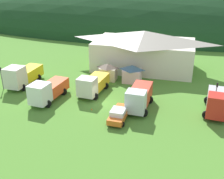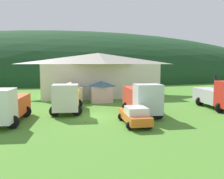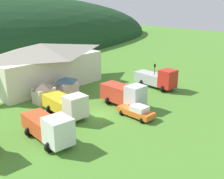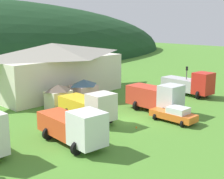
{
  "view_description": "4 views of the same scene",
  "coord_description": "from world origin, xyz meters",
  "px_view_note": "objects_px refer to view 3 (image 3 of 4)",
  "views": [
    {
      "loc": [
        10.17,
        -33.87,
        17.58
      ],
      "look_at": [
        0.96,
        0.5,
        2.03
      ],
      "focal_mm": 44.72,
      "sensor_mm": 36.0,
      "label": 1
    },
    {
      "loc": [
        -3.05,
        -23.79,
        5.3
      ],
      "look_at": [
        2.69,
        4.08,
        2.28
      ],
      "focal_mm": 38.42,
      "sensor_mm": 36.0,
      "label": 2
    },
    {
      "loc": [
        -22.73,
        -24.09,
        14.5
      ],
      "look_at": [
        3.31,
        0.46,
        2.63
      ],
      "focal_mm": 45.05,
      "sensor_mm": 36.0,
      "label": 3
    },
    {
      "loc": [
        -24.44,
        -21.17,
        10.33
      ],
      "look_at": [
        1.03,
        2.92,
        2.73
      ],
      "focal_mm": 51.49,
      "sensor_mm": 36.0,
      "label": 4
    }
  ],
  "objects_px": {
    "depot_building": "(42,64)",
    "play_shed_cream": "(44,93)",
    "traffic_light_east": "(154,73)",
    "heavy_rig_white": "(49,127)",
    "service_pickup_orange": "(137,111)",
    "play_shed_pink": "(66,86)",
    "traffic_cone_near_pickup": "(104,124)",
    "crane_truck_red": "(158,78)",
    "tow_truck_silver": "(124,94)",
    "heavy_rig_striped": "(67,104)"
  },
  "relations": [
    {
      "from": "crane_truck_red",
      "to": "traffic_cone_near_pickup",
      "type": "distance_m",
      "value": 16.46
    },
    {
      "from": "depot_building",
      "to": "play_shed_cream",
      "type": "height_order",
      "value": "depot_building"
    },
    {
      "from": "play_shed_cream",
      "to": "heavy_rig_striped",
      "type": "relative_size",
      "value": 0.42
    },
    {
      "from": "heavy_rig_striped",
      "to": "crane_truck_red",
      "type": "height_order",
      "value": "crane_truck_red"
    },
    {
      "from": "play_shed_pink",
      "to": "heavy_rig_white",
      "type": "height_order",
      "value": "heavy_rig_white"
    },
    {
      "from": "play_shed_pink",
      "to": "traffic_cone_near_pickup",
      "type": "bearing_deg",
      "value": -106.08
    },
    {
      "from": "depot_building",
      "to": "service_pickup_orange",
      "type": "bearing_deg",
      "value": -89.37
    },
    {
      "from": "depot_building",
      "to": "tow_truck_silver",
      "type": "xyz_separation_m",
      "value": [
        2.08,
        -16.68,
        -1.92
      ]
    },
    {
      "from": "depot_building",
      "to": "heavy_rig_white",
      "type": "relative_size",
      "value": 2.59
    },
    {
      "from": "heavy_rig_white",
      "to": "traffic_light_east",
      "type": "distance_m",
      "value": 22.95
    },
    {
      "from": "tow_truck_silver",
      "to": "service_pickup_orange",
      "type": "bearing_deg",
      "value": -24.84
    },
    {
      "from": "crane_truck_red",
      "to": "service_pickup_orange",
      "type": "height_order",
      "value": "crane_truck_red"
    },
    {
      "from": "heavy_rig_striped",
      "to": "traffic_light_east",
      "type": "bearing_deg",
      "value": 91.18
    },
    {
      "from": "heavy_rig_striped",
      "to": "service_pickup_orange",
      "type": "bearing_deg",
      "value": 45.43
    },
    {
      "from": "heavy_rig_white",
      "to": "service_pickup_orange",
      "type": "xyz_separation_m",
      "value": [
        11.12,
        -2.69,
        -0.83
      ]
    },
    {
      "from": "depot_building",
      "to": "tow_truck_silver",
      "type": "bearing_deg",
      "value": -82.88
    },
    {
      "from": "depot_building",
      "to": "play_shed_pink",
      "type": "bearing_deg",
      "value": -95.32
    },
    {
      "from": "play_shed_cream",
      "to": "service_pickup_orange",
      "type": "distance_m",
      "value": 13.79
    },
    {
      "from": "heavy_rig_white",
      "to": "traffic_cone_near_pickup",
      "type": "height_order",
      "value": "heavy_rig_white"
    },
    {
      "from": "depot_building",
      "to": "play_shed_cream",
      "type": "relative_size",
      "value": 6.46
    },
    {
      "from": "play_shed_cream",
      "to": "heavy_rig_striped",
      "type": "bearing_deg",
      "value": -96.57
    },
    {
      "from": "heavy_rig_striped",
      "to": "service_pickup_orange",
      "type": "relative_size",
      "value": 1.45
    },
    {
      "from": "play_shed_pink",
      "to": "service_pickup_orange",
      "type": "distance_m",
      "value": 12.99
    },
    {
      "from": "heavy_rig_white",
      "to": "service_pickup_orange",
      "type": "height_order",
      "value": "heavy_rig_white"
    },
    {
      "from": "depot_building",
      "to": "crane_truck_red",
      "type": "xyz_separation_m",
      "value": [
        12.07,
        -15.35,
        -2.03
      ]
    },
    {
      "from": "heavy_rig_white",
      "to": "traffic_cone_near_pickup",
      "type": "distance_m",
      "value": 7.22
    },
    {
      "from": "play_shed_pink",
      "to": "heavy_rig_striped",
      "type": "xyz_separation_m",
      "value": [
        -4.81,
        -6.25,
        0.07
      ]
    },
    {
      "from": "play_shed_pink",
      "to": "traffic_cone_near_pickup",
      "type": "distance_m",
      "value": 11.87
    },
    {
      "from": "play_shed_pink",
      "to": "traffic_light_east",
      "type": "height_order",
      "value": "traffic_light_east"
    },
    {
      "from": "traffic_cone_near_pickup",
      "to": "play_shed_cream",
      "type": "bearing_deg",
      "value": 94.29
    },
    {
      "from": "depot_building",
      "to": "traffic_light_east",
      "type": "distance_m",
      "value": 18.99
    },
    {
      "from": "depot_building",
      "to": "tow_truck_silver",
      "type": "distance_m",
      "value": 16.92
    },
    {
      "from": "depot_building",
      "to": "tow_truck_silver",
      "type": "height_order",
      "value": "depot_building"
    },
    {
      "from": "crane_truck_red",
      "to": "traffic_cone_near_pickup",
      "type": "relative_size",
      "value": 16.9
    },
    {
      "from": "depot_building",
      "to": "traffic_cone_near_pickup",
      "type": "relative_size",
      "value": 43.17
    },
    {
      "from": "traffic_light_east",
      "to": "traffic_cone_near_pickup",
      "type": "bearing_deg",
      "value": -166.02
    },
    {
      "from": "play_shed_pink",
      "to": "service_pickup_orange",
      "type": "xyz_separation_m",
      "value": [
        0.91,
        -12.94,
        -0.7
      ]
    },
    {
      "from": "play_shed_pink",
      "to": "traffic_cone_near_pickup",
      "type": "xyz_separation_m",
      "value": [
        -3.26,
        -11.31,
        -1.53
      ]
    },
    {
      "from": "depot_building",
      "to": "crane_truck_red",
      "type": "height_order",
      "value": "depot_building"
    },
    {
      "from": "heavy_rig_white",
      "to": "tow_truck_silver",
      "type": "height_order",
      "value": "tow_truck_silver"
    },
    {
      "from": "tow_truck_silver",
      "to": "heavy_rig_striped",
      "type": "bearing_deg",
      "value": -109.66
    },
    {
      "from": "heavy_rig_striped",
      "to": "service_pickup_orange",
      "type": "distance_m",
      "value": 8.83
    },
    {
      "from": "play_shed_cream",
      "to": "service_pickup_orange",
      "type": "height_order",
      "value": "play_shed_cream"
    },
    {
      "from": "depot_building",
      "to": "play_shed_cream",
      "type": "distance_m",
      "value": 9.18
    },
    {
      "from": "heavy_rig_white",
      "to": "tow_truck_silver",
      "type": "xyz_separation_m",
      "value": [
        12.98,
        0.97,
        0.11
      ]
    },
    {
      "from": "heavy_rig_striped",
      "to": "traffic_cone_near_pickup",
      "type": "bearing_deg",
      "value": 21.88
    },
    {
      "from": "play_shed_pink",
      "to": "tow_truck_silver",
      "type": "distance_m",
      "value": 9.68
    },
    {
      "from": "depot_building",
      "to": "heavy_rig_striped",
      "type": "xyz_separation_m",
      "value": [
        -5.5,
        -13.66,
        -2.09
      ]
    },
    {
      "from": "heavy_rig_striped",
      "to": "traffic_light_east",
      "type": "relative_size",
      "value": 1.78
    },
    {
      "from": "play_shed_cream",
      "to": "traffic_light_east",
      "type": "distance_m",
      "value": 18.19
    }
  ]
}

